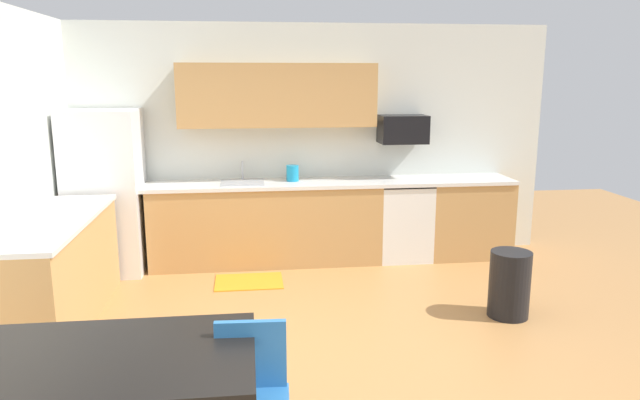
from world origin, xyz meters
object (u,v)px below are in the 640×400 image
Objects in this scene: refrigerator at (106,192)px; chair_near_table at (251,392)px; trash_bin at (509,284)px; kettle at (293,174)px; microwave at (403,129)px; oven_range at (402,220)px; dining_table at (113,367)px.

chair_near_table is (1.52, -3.63, -0.38)m from refrigerator.
kettle is at bearing 133.78° from trash_bin.
refrigerator is 3.27× the size of microwave.
oven_range is 4.48m from dining_table.
refrigerator is 1.26× the size of dining_table.
refrigerator reaches higher than trash_bin.
refrigerator is 2.04m from kettle.
oven_range is at bearing -90.00° from microwave.
microwave is 0.39× the size of dining_table.
kettle is at bearing 3.66° from refrigerator.
kettle is (2.03, 0.13, 0.14)m from refrigerator.
microwave is at bearing 64.74° from chair_near_table.
refrigerator is 3.95m from chair_near_table.
trash_bin is (0.50, -1.81, -0.16)m from oven_range.
oven_range is 1.52× the size of trash_bin.
trash_bin is 3.00× the size of kettle.
microwave is (0.00, 0.10, 1.05)m from oven_range.
oven_range is at bearing 105.46° from trash_bin.
oven_range is 4.55× the size of kettle.
kettle is (-1.28, 0.05, 0.56)m from oven_range.
microwave is (3.32, 0.18, 0.63)m from refrigerator.
microwave reaches higher than oven_range.
oven_range is 1.07× the size of chair_near_table.
microwave is 4.33m from chair_near_table.
chair_near_table is at bearing -97.76° from kettle.
refrigerator is 1.94× the size of oven_range.
microwave is 2.70× the size of kettle.
dining_table is at bearing -123.46° from oven_range.
chair_near_table is at bearing -140.49° from trash_bin.
microwave reaches higher than kettle.
kettle is at bearing 82.24° from chair_near_table.
refrigerator is 2.94× the size of trash_bin.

